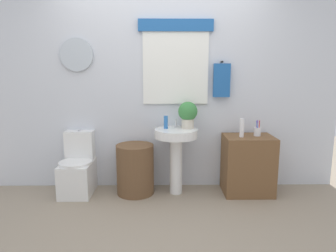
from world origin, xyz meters
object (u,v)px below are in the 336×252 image
at_px(toilet, 78,170).
at_px(soap_bottle, 166,122).
at_px(wooden_cabinet, 248,165).
at_px(toothbrush_cup, 257,131).
at_px(lotion_bottle, 242,128).
at_px(pedestal_sink, 176,146).
at_px(laundry_hamper, 135,169).
at_px(potted_plant, 188,113).

relative_size(toilet, soap_bottle, 5.01).
relative_size(wooden_cabinet, toothbrush_cup, 3.78).
bearing_deg(wooden_cabinet, lotion_bottle, -158.36).
xyz_separation_m(pedestal_sink, toothbrush_cup, (0.96, 0.02, 0.17)).
distance_m(laundry_hamper, pedestal_sink, 0.57).
distance_m(toilet, lotion_bottle, 2.01).
distance_m(toilet, laundry_hamper, 0.69).
bearing_deg(laundry_hamper, soap_bottle, 7.74).
relative_size(pedestal_sink, lotion_bottle, 3.59).
relative_size(wooden_cabinet, soap_bottle, 4.64).
height_order(wooden_cabinet, soap_bottle, soap_bottle).
distance_m(wooden_cabinet, toothbrush_cup, 0.42).
relative_size(toilet, laundry_hamper, 1.26).
xyz_separation_m(wooden_cabinet, lotion_bottle, (-0.10, -0.04, 0.46)).
bearing_deg(wooden_cabinet, toilet, 179.00).
xyz_separation_m(soap_bottle, potted_plant, (0.26, 0.01, 0.10)).
bearing_deg(toothbrush_cup, laundry_hamper, -179.21).
bearing_deg(wooden_cabinet, toothbrush_cup, 11.15).
distance_m(toilet, toothbrush_cup, 2.20).
bearing_deg(toothbrush_cup, toilet, 179.58).
xyz_separation_m(toilet, toothbrush_cup, (2.14, -0.02, 0.47)).
height_order(laundry_hamper, soap_bottle, soap_bottle).
bearing_deg(potted_plant, pedestal_sink, -156.80).
xyz_separation_m(laundry_hamper, wooden_cabinet, (1.35, 0.00, 0.05)).
height_order(toilet, potted_plant, potted_plant).
height_order(toilet, pedestal_sink, pedestal_sink).
relative_size(laundry_hamper, potted_plant, 1.89).
xyz_separation_m(pedestal_sink, lotion_bottle, (0.76, -0.04, 0.22)).
height_order(laundry_hamper, potted_plant, potted_plant).
height_order(toilet, lotion_bottle, lotion_bottle).
bearing_deg(potted_plant, soap_bottle, -177.80).
distance_m(toilet, potted_plant, 1.49).
bearing_deg(potted_plant, toilet, -178.94).
height_order(laundry_hamper, toothbrush_cup, toothbrush_cup).
height_order(potted_plant, lotion_bottle, potted_plant).
xyz_separation_m(laundry_hamper, lotion_bottle, (1.25, -0.04, 0.51)).
relative_size(toilet, lotion_bottle, 3.45).
bearing_deg(lotion_bottle, toothbrush_cup, 16.54).
distance_m(potted_plant, lotion_bottle, 0.65).
relative_size(laundry_hamper, toothbrush_cup, 3.23).
distance_m(toilet, pedestal_sink, 1.22).
bearing_deg(toilet, laundry_hamper, -2.94).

